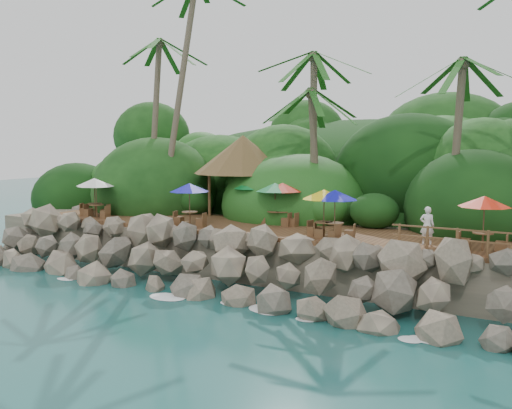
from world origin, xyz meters
The scene contains 12 objects.
ground centered at (0.00, 0.00, 0.00)m, with size 140.00×140.00×0.00m, color #19514F.
land_base centered at (0.00, 16.00, 1.05)m, with size 32.00×25.20×2.10m, color gray.
jungle_hill centered at (0.00, 23.50, 0.00)m, with size 44.80×28.00×15.40m, color #143811.
seawall centered at (0.00, 2.00, 1.15)m, with size 29.00×4.00×2.30m, color gray, non-canonical shape.
terrace centered at (0.00, 6.00, 2.20)m, with size 26.00×5.00×0.20m, color brown.
jungle_foliage centered at (0.00, 15.00, 0.00)m, with size 44.00×16.00×12.00m, color #143811, non-canonical shape.
foam_line centered at (0.00, 0.30, 0.03)m, with size 25.20×0.80×0.06m.
palms centered at (1.45, 8.98, 12.25)m, with size 26.81×6.61×15.14m.
palapa centered at (-2.85, 9.48, 5.79)m, with size 5.66×5.66×4.60m.
dining_clusters centered at (-1.03, 5.51, 4.10)m, with size 22.75×5.20×2.17m.
railing centered at (11.22, 3.65, 2.91)m, with size 7.20×0.10×1.00m.
waiter centered at (8.67, 5.07, 3.10)m, with size 0.58×0.38×1.60m, color white.
Camera 1 is at (14.05, -18.57, 6.60)m, focal length 39.91 mm.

